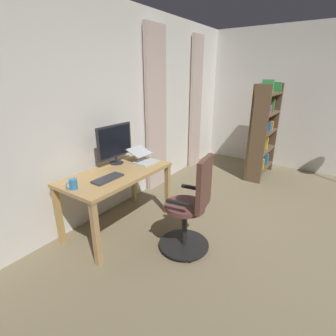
% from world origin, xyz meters
% --- Properties ---
extents(ground_plane, '(7.60, 7.60, 0.00)m').
position_xyz_m(ground_plane, '(0.00, 0.00, 0.00)').
color(ground_plane, '#73664C').
extents(back_room_partition, '(5.85, 0.10, 2.74)m').
position_xyz_m(back_room_partition, '(0.00, -2.77, 1.37)').
color(back_room_partition, silver).
rests_on(back_room_partition, ground).
extents(curtain_left_panel, '(0.37, 0.06, 2.55)m').
position_xyz_m(curtain_left_panel, '(-1.90, -2.66, 1.28)').
color(curtain_left_panel, '#C4ACA1').
rests_on(curtain_left_panel, ground).
extents(curtain_right_panel, '(0.49, 0.06, 2.55)m').
position_xyz_m(curtain_right_panel, '(-0.57, -2.66, 1.28)').
color(curtain_right_panel, '#C4ACA1').
rests_on(curtain_right_panel, ground).
extents(desk, '(1.34, 0.70, 0.76)m').
position_xyz_m(desk, '(0.75, -2.27, 0.65)').
color(desk, tan).
rests_on(desk, ground).
extents(office_chair, '(0.56, 0.56, 1.10)m').
position_xyz_m(office_chair, '(0.64, -1.31, 0.50)').
color(office_chair, black).
rests_on(office_chair, ground).
extents(computer_monitor, '(0.57, 0.18, 0.51)m').
position_xyz_m(computer_monitor, '(0.52, -2.51, 1.04)').
color(computer_monitor, '#232328').
rests_on(computer_monitor, desk).
extents(computer_keyboard, '(0.37, 0.14, 0.02)m').
position_xyz_m(computer_keyboard, '(0.97, -2.19, 0.77)').
color(computer_keyboard, '#333338').
rests_on(computer_keyboard, desk).
extents(laptop, '(0.30, 0.37, 0.18)m').
position_xyz_m(laptop, '(0.28, -2.24, 0.81)').
color(laptop, '#B7BCC1').
rests_on(laptop, desk).
extents(mug_coffee, '(0.13, 0.08, 0.11)m').
position_xyz_m(mug_coffee, '(1.34, -2.29, 0.81)').
color(mug_coffee, teal).
rests_on(mug_coffee, desk).
extents(bookshelf, '(0.88, 0.30, 1.77)m').
position_xyz_m(bookshelf, '(-2.08, -1.37, 0.86)').
color(bookshelf, brown).
rests_on(bookshelf, ground).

